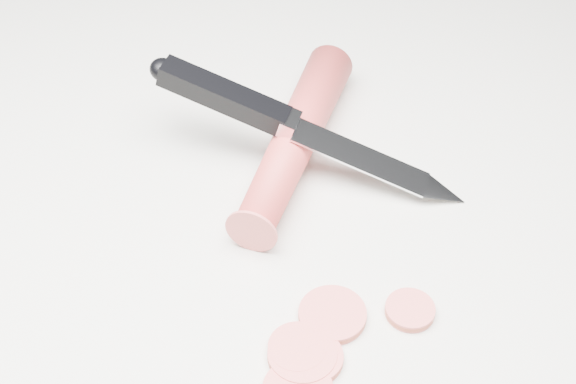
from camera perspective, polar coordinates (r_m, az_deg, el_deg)
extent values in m
plane|color=beige|center=(0.50, -1.06, -6.12)|extent=(2.40, 2.40, 0.00)
cylinder|color=red|center=(0.56, 0.54, 3.83)|extent=(0.13, 0.17, 0.03)
cylinder|color=#D8514D|center=(0.46, 1.03, -11.53)|extent=(0.04, 0.04, 0.01)
cylinder|color=#D8514D|center=(0.48, 3.18, -8.70)|extent=(0.04, 0.04, 0.01)
cylinder|color=#D8514D|center=(0.48, 8.67, -8.31)|extent=(0.03, 0.03, 0.01)
cylinder|color=#D8514D|center=(0.46, 1.78, -11.69)|extent=(0.03, 0.03, 0.01)
cylinder|color=#D8514D|center=(0.46, 0.67, -11.08)|extent=(0.03, 0.03, 0.01)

